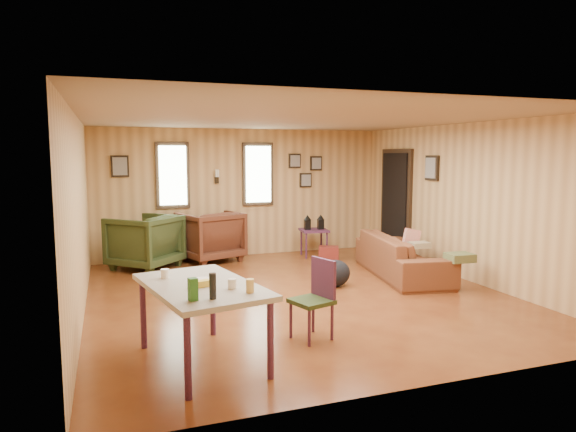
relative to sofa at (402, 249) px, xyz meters
name	(u,v)px	position (x,y,z in m)	size (l,w,h in m)	color
room	(302,206)	(-1.79, -0.22, 0.77)	(5.54, 6.04, 2.44)	brown
sofa	(402,249)	(0.00, 0.00, 0.00)	(2.22, 0.65, 0.87)	brown
recliner_brown	(210,234)	(-2.66, 2.17, 0.07)	(0.97, 0.91, 1.00)	#532918
recliner_green	(145,239)	(-3.82, 1.93, 0.07)	(0.98, 0.92, 1.01)	#2F3B1B
end_table	(151,244)	(-3.69, 2.34, -0.09)	(0.52, 0.48, 0.62)	#502343
side_table	(314,228)	(-0.72, 1.92, 0.11)	(0.56, 0.56, 0.80)	#502343
cooler	(328,253)	(-0.62, 1.47, -0.31)	(0.43, 0.38, 0.26)	maroon
backpack	(335,273)	(-1.29, -0.27, -0.24)	(0.48, 0.38, 0.40)	black
sofa_pillows	(436,249)	(0.32, -0.44, 0.06)	(0.44, 1.56, 0.32)	#576036
dining_table	(202,291)	(-3.61, -2.38, 0.25)	(1.15, 1.61, 0.96)	#9D9484
dining_chair	(316,294)	(-2.37, -2.12, 0.04)	(0.47, 0.47, 0.84)	#2F3B1B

